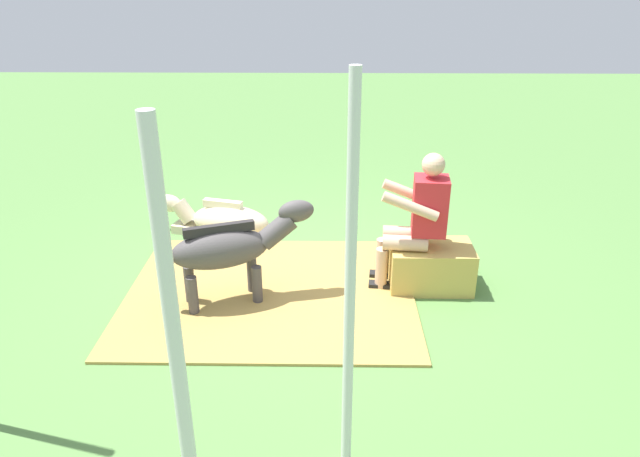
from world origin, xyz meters
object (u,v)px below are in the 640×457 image
pony_standing (231,248)px  hay_bale (430,266)px  tent_pole_left (350,294)px  pony_lying (222,220)px  person_seated (417,217)px  soda_bottle (468,260)px  tent_pole_mid (184,413)px

pony_standing → hay_bale: bearing=-170.4°
pony_standing → tent_pole_left: size_ratio=0.55×
hay_bale → pony_lying: 2.38m
person_seated → pony_lying: 2.29m
pony_lying → tent_pole_left: bearing=111.9°
person_seated → soda_bottle: bearing=-153.1°
tent_pole_left → tent_pole_mid: same height
person_seated → pony_lying: size_ratio=0.95×
tent_pole_left → pony_standing: bearing=-62.4°
tent_pole_left → tent_pole_mid: (0.67, 0.89, 0.00)m
tent_pole_left → pony_lying: bearing=-68.1°
person_seated → hay_bale: bearing=176.1°
person_seated → pony_standing: bearing=10.9°
pony_lying → soda_bottle: 2.66m
tent_pole_left → hay_bale: bearing=-111.5°
pony_standing → tent_pole_left: tent_pole_left is taller
tent_pole_left → tent_pole_mid: bearing=53.1°
pony_standing → soda_bottle: (-2.21, -0.61, -0.42)m
pony_standing → soda_bottle: size_ratio=5.38×
pony_standing → soda_bottle: bearing=-164.6°
pony_lying → tent_pole_mid: 4.25m
hay_bale → tent_pole_mid: (1.50, 3.00, 0.96)m
soda_bottle → tent_pole_left: 2.92m
person_seated → tent_pole_left: (0.68, 2.13, 0.47)m
person_seated → tent_pole_mid: 3.33m
tent_pole_mid → hay_bale: bearing=-116.6°
tent_pole_mid → pony_lying: bearing=-81.4°
pony_lying → tent_pole_left: 3.59m
hay_bale → person_seated: person_seated is taller
hay_bale → tent_pole_mid: 3.49m
hay_bale → tent_pole_left: bearing=68.5°
soda_bottle → tent_pole_left: tent_pole_left is taller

